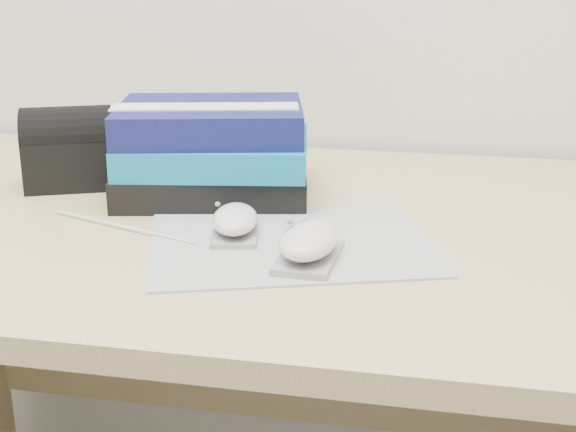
% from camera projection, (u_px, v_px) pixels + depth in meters
% --- Properties ---
extents(desk, '(1.60, 0.80, 0.73)m').
position_uv_depth(desk, '(342.00, 355.00, 1.20)').
color(desk, tan).
rests_on(desk, ground).
extents(mousepad, '(0.40, 0.36, 0.00)m').
position_uv_depth(mousepad, '(290.00, 243.00, 0.98)').
color(mousepad, gray).
rests_on(mousepad, desk).
extents(mouse_rear, '(0.08, 0.11, 0.04)m').
position_uv_depth(mouse_rear, '(235.00, 221.00, 1.00)').
color(mouse_rear, gray).
rests_on(mouse_rear, mousepad).
extents(mouse_front, '(0.07, 0.12, 0.05)m').
position_uv_depth(mouse_front, '(309.00, 243.00, 0.92)').
color(mouse_front, gray).
rests_on(mouse_front, mousepad).
extents(usb_cable, '(0.22, 0.09, 0.00)m').
position_uv_depth(usb_cable, '(122.00, 226.00, 1.03)').
color(usb_cable, white).
rests_on(usb_cable, mousepad).
extents(book_stack, '(0.31, 0.27, 0.13)m').
position_uv_depth(book_stack, '(213.00, 151.00, 1.17)').
color(book_stack, black).
rests_on(book_stack, desk).
extents(pouch, '(0.16, 0.13, 0.12)m').
position_uv_depth(pouch, '(69.00, 148.00, 1.21)').
color(pouch, black).
rests_on(pouch, desk).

